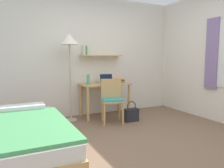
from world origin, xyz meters
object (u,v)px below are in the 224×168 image
at_px(desk_chair, 112,98).
at_px(book_stack, 119,81).
at_px(bed, 28,140).
at_px(laptop, 107,81).
at_px(handbag, 131,114).
at_px(standing_lamp, 69,44).
at_px(water_bottle, 88,80).
at_px(desk, 105,90).

xyz_separation_m(desk_chair, book_stack, (0.42, 0.51, 0.29)).
relative_size(bed, laptop, 5.84).
xyz_separation_m(laptop, handbag, (0.24, -0.64, -0.63)).
relative_size(standing_lamp, water_bottle, 8.23).
bearing_deg(desk, water_bottle, -171.83).
bearing_deg(bed, handbag, 22.47).
height_order(bed, handbag, bed).
xyz_separation_m(standing_lamp, book_stack, (1.11, 0.03, -0.76)).
bearing_deg(bed, standing_lamp, 56.57).
height_order(standing_lamp, laptop, standing_lamp).
distance_m(laptop, book_stack, 0.28).
relative_size(laptop, water_bottle, 1.55).
height_order(standing_lamp, handbag, standing_lamp).
xyz_separation_m(water_bottle, handbag, (0.71, -0.56, -0.69)).
xyz_separation_m(desk, desk_chair, (-0.07, -0.51, -0.10)).
distance_m(desk, standing_lamp, 1.22).
distance_m(bed, water_bottle, 1.99).
height_order(desk, desk_chair, desk_chair).
height_order(desk_chair, standing_lamp, standing_lamp).
bearing_deg(standing_lamp, bed, -123.43).
xyz_separation_m(laptop, book_stack, (0.28, -0.02, -0.01)).
bearing_deg(standing_lamp, desk, 1.77).
xyz_separation_m(desk_chair, handbag, (0.38, -0.11, -0.34)).
bearing_deg(laptop, desk, -159.65).
bearing_deg(water_bottle, desk, 8.17).
height_order(bed, desk, desk).
bearing_deg(book_stack, handbag, -93.76).
bearing_deg(book_stack, desk_chair, -129.44).
height_order(desk_chair, book_stack, desk_chair).
bearing_deg(water_bottle, standing_lamp, 174.70).
xyz_separation_m(desk, water_bottle, (-0.40, -0.06, 0.24)).
relative_size(book_stack, handbag, 0.61).
bearing_deg(desk, bed, -139.75).
bearing_deg(desk_chair, desk, 81.63).
bearing_deg(water_bottle, book_stack, 4.75).
bearing_deg(desk_chair, standing_lamp, 145.31).
xyz_separation_m(bed, standing_lamp, (0.94, 1.42, 1.29)).
distance_m(desk, handbag, 0.82).
xyz_separation_m(bed, book_stack, (2.05, 1.45, 0.53)).
relative_size(water_bottle, handbag, 0.52).
bearing_deg(book_stack, standing_lamp, -178.55).
bearing_deg(desk_chair, laptop, 75.54).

